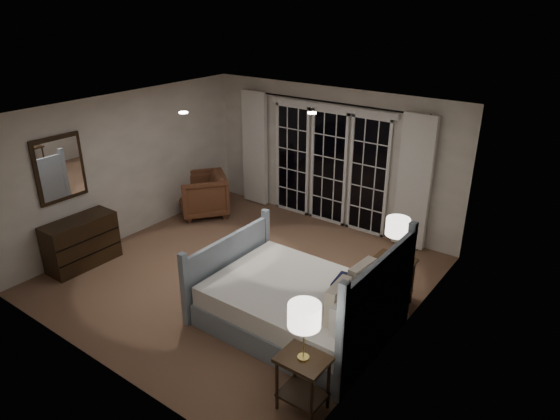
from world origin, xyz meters
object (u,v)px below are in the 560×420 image
Objects in this scene: dresser at (81,242)px; armchair at (203,194)px; nightstand_left at (303,376)px; bed at (300,303)px; nightstand_right at (393,275)px; lamp_right at (398,227)px; lamp_left at (304,316)px.

armchair is at bearing 87.09° from dresser.
nightstand_left is at bearing -5.67° from dresser.
bed is 1.41m from nightstand_left.
armchair is 2.55m from dresser.
nightstand_right reaches higher than nightstand_left.
lamp_right is 0.68× the size of armchair.
bed reaches higher than lamp_left.
nightstand_right is 1.10× the size of lamp_left.
lamp_left reaches higher than dresser.
lamp_left is 0.57× the size of dresser.
bed reaches higher than nightstand_left.
nightstand_right is at bearing 58.09° from bed.
bed is 1.62m from lamp_left.
dresser is (-4.37, -1.87, -0.07)m from nightstand_right.
armchair is (-4.24, 0.68, -0.05)m from nightstand_right.
lamp_right is 4.36m from armchair.
bed is at bearing 10.85° from dresser.
lamp_right reaches higher than dresser.
nightstand_right is 0.71m from lamp_right.
armchair is at bearing 152.20° from bed.
lamp_right reaches higher than nightstand_left.
lamp_right is at bearing 23.15° from dresser.
dresser is at bearing -169.15° from bed.
armchair is at bearing 170.89° from lamp_right.
dresser is at bearing -156.85° from lamp_right.
nightstand_right is at bearing 7.13° from lamp_right.
bed is 2.59× the size of armchair.
bed is at bearing -121.91° from nightstand_right.
lamp_left is (0.00, -0.00, 0.72)m from nightstand_left.
dresser reaches higher than nightstand_left.
nightstand_right is 0.77× the size of armchair.
nightstand_right is at bearing 92.14° from nightstand_left.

